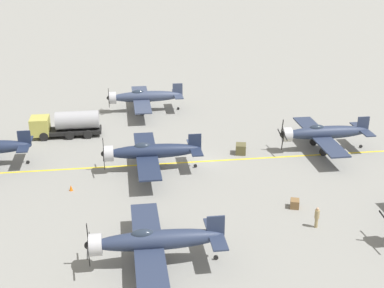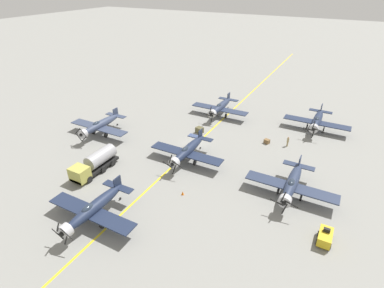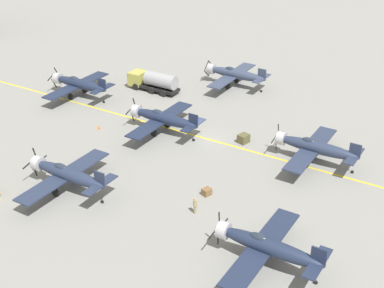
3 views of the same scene
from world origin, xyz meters
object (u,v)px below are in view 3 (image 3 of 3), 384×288
airplane_mid_center (163,118)px  ground_crew_walking (195,205)px  airplane_near_center (314,147)px  supply_crate_by_tanker (207,192)px  traffic_cone (99,127)px  airplane_near_left (266,246)px  supply_crate_mid_lane (244,139)px  airplane_mid_left (67,174)px  airplane_mid_right (234,74)px  fuel_tanker (153,81)px  airplane_far_center (78,84)px

airplane_mid_center → ground_crew_walking: (-12.94, -12.59, -1.03)m
airplane_near_center → supply_crate_by_tanker: bearing=142.7°
airplane_mid_center → traffic_cone: airplane_mid_center is taller
airplane_near_left → supply_crate_mid_lane: size_ratio=9.25×
airplane_mid_left → supply_crate_mid_lane: (19.22, -10.81, -1.47)m
airplane_mid_left → airplane_mid_right: airplane_mid_left is taller
airplane_mid_right → supply_crate_mid_lane: (-15.79, -9.51, -1.47)m
supply_crate_mid_lane → ground_crew_walking: bearing=-170.5°
airplane_mid_left → supply_crate_by_tanker: size_ratio=13.32×
airplane_near_left → fuel_tanker: 40.90m
fuel_tanker → supply_crate_by_tanker: size_ratio=8.88×
airplane_mid_left → ground_crew_walking: airplane_mid_left is taller
airplane_mid_right → traffic_cone: airplane_mid_right is taller
traffic_cone → airplane_far_center: bearing=54.1°
airplane_mid_left → supply_crate_mid_lane: 22.10m
airplane_near_left → traffic_cone: 31.87m
ground_crew_walking → supply_crate_mid_lane: bearing=9.5°
airplane_mid_right → traffic_cone: (-22.17, 8.03, -1.74)m
airplane_mid_center → supply_crate_by_tanker: 15.32m
fuel_tanker → supply_crate_mid_lane: size_ratio=6.17×
airplane_mid_left → fuel_tanker: (27.19, 8.20, -0.50)m
airplane_mid_center → fuel_tanker: (10.87, 9.07, -0.50)m
airplane_mid_left → supply_crate_mid_lane: bearing=-22.0°
airplane_far_center → supply_crate_mid_lane: bearing=-108.2°
airplane_near_center → fuel_tanker: airplane_near_center is taller
airplane_near_center → fuel_tanker: (8.25, 27.99, -0.50)m
supply_crate_mid_lane → traffic_cone: supply_crate_mid_lane is taller
airplane_near_left → supply_crate_by_tanker: (6.76, 9.63, -1.64)m
airplane_far_center → supply_crate_mid_lane: 26.98m
fuel_tanker → ground_crew_walking: fuel_tanker is taller
airplane_mid_center → airplane_near_left: 26.99m
airplane_near_left → airplane_far_center: bearing=59.9°
airplane_far_center → airplane_near_left: size_ratio=1.00×
airplane_mid_left → airplane_far_center: bearing=46.8°
airplane_far_center → airplane_mid_right: size_ratio=1.00×
airplane_mid_center → airplane_near_left: bearing=-126.8°
traffic_cone → ground_crew_walking: bearing=-115.1°
airplane_mid_left → airplane_mid_center: 16.34m
airplane_mid_center → airplane_far_center: bearing=79.2°
airplane_mid_left → ground_crew_walking: (3.38, -13.46, -1.03)m
airplane_near_center → airplane_mid_right: 24.50m
airplane_near_center → airplane_near_left: airplane_near_left is taller
airplane_near_left → supply_crate_mid_lane: airplane_near_left is taller
airplane_mid_left → airplane_near_center: (18.94, -19.79, 0.00)m
airplane_mid_left → ground_crew_walking: size_ratio=6.64×
airplane_mid_center → airplane_far_center: (3.32, 17.00, -0.00)m
supply_crate_mid_lane → traffic_cone: size_ratio=2.36×
airplane_near_center → ground_crew_walking: airplane_near_center is taller
supply_crate_by_tanker → supply_crate_mid_lane: bearing=9.0°
airplane_near_left → airplane_mid_center: bearing=49.7°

